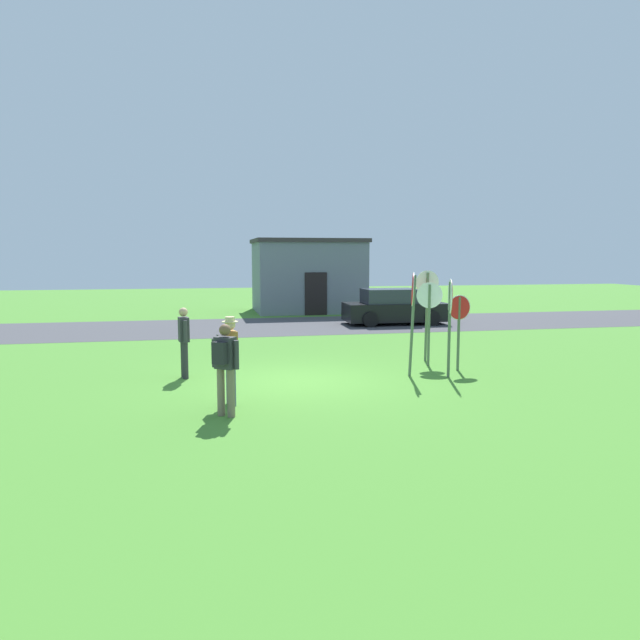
% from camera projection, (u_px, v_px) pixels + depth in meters
% --- Properties ---
extents(ground_plane, '(80.00, 80.00, 0.00)m').
position_uv_depth(ground_plane, '(299.00, 381.00, 13.58)').
color(ground_plane, '#47842D').
extents(street_asphalt, '(60.00, 6.40, 0.01)m').
position_uv_depth(street_asphalt, '(255.00, 326.00, 24.01)').
color(street_asphalt, '#424247').
rests_on(street_asphalt, ground).
extents(building_background, '(5.63, 4.54, 3.77)m').
position_uv_depth(building_background, '(308.00, 275.00, 30.50)').
color(building_background, slate).
rests_on(building_background, ground).
extents(parked_car_on_street, '(4.34, 2.10, 1.51)m').
position_uv_depth(parked_car_on_street, '(394.00, 308.00, 24.80)').
color(parked_car_on_street, black).
rests_on(parked_car_on_street, ground).
extents(stop_sign_rear_right, '(0.27, 0.79, 2.37)m').
position_uv_depth(stop_sign_rear_right, '(450.00, 310.00, 13.82)').
color(stop_sign_rear_right, '#51664C').
rests_on(stop_sign_rear_right, ground).
extents(stop_sign_far_back, '(0.64, 0.09, 1.93)m').
position_uv_depth(stop_sign_far_back, '(459.00, 320.00, 14.70)').
color(stop_sign_far_back, '#51664C').
rests_on(stop_sign_far_back, ground).
extents(stop_sign_low_front, '(0.65, 0.21, 2.22)m').
position_uv_depth(stop_sign_low_front, '(429.00, 310.00, 15.28)').
color(stop_sign_low_front, '#51664C').
rests_on(stop_sign_low_front, ground).
extents(stop_sign_tallest, '(0.66, 0.17, 2.51)m').
position_uv_depth(stop_sign_tallest, '(427.00, 301.00, 15.95)').
color(stop_sign_tallest, '#51664C').
rests_on(stop_sign_tallest, ground).
extents(stop_sign_nearest, '(0.30, 0.79, 2.52)m').
position_uv_depth(stop_sign_nearest, '(413.00, 305.00, 13.95)').
color(stop_sign_nearest, '#51664C').
rests_on(stop_sign_nearest, ground).
extents(person_in_teal, '(0.28, 0.56, 1.69)m').
position_uv_depth(person_in_teal, '(184.00, 339.00, 13.82)').
color(person_in_teal, '#2D2D33').
rests_on(person_in_teal, ground).
extents(person_on_left, '(0.48, 0.47, 1.69)m').
position_uv_depth(person_on_left, '(225.00, 363.00, 10.49)').
color(person_on_left, '#7A6B56').
rests_on(person_on_left, ground).
extents(person_near_signs, '(0.42, 0.56, 1.74)m').
position_uv_depth(person_near_signs, '(229.00, 354.00, 11.31)').
color(person_near_signs, '#4C5670').
rests_on(person_near_signs, ground).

